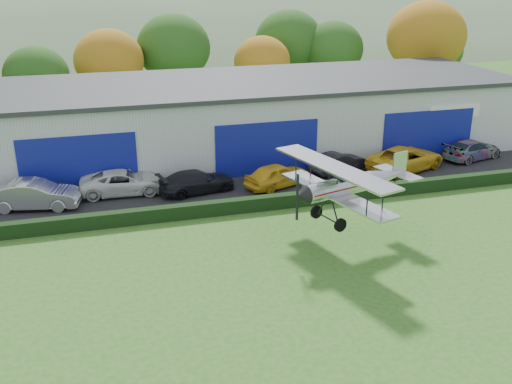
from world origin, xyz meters
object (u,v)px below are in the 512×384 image
object	(u,v)px
car_2	(124,182)
car_3	(197,181)
car_5	(338,163)
hangar	(244,115)
car_7	(472,150)
car_6	(406,158)
car_1	(35,195)
biplane	(349,183)
car_4	(278,175)

from	to	relation	value
car_2	car_3	xyz separation A→B (m)	(4.32, -1.02, -0.03)
car_5	hangar	bearing A→B (deg)	15.91
car_5	car_7	world-z (taller)	car_7
car_6	car_1	bearing A→B (deg)	69.35
car_3	car_6	distance (m)	14.51
hangar	car_3	size ratio (longest dim) A/B	8.53
car_6	biplane	bearing A→B (deg)	115.90
car_1	car_6	bearing A→B (deg)	-78.35
car_3	car_7	xyz separation A→B (m)	(20.37, 1.14, 0.00)
car_1	car_6	distance (m)	23.91
car_1	car_3	world-z (taller)	car_1
car_5	car_6	xyz separation A→B (m)	(4.65, -0.78, 0.13)
hangar	car_5	bearing A→B (deg)	-56.24
hangar	biplane	bearing A→B (deg)	-87.12
car_1	car_2	xyz separation A→B (m)	(5.08, 1.02, -0.11)
car_1	car_2	world-z (taller)	car_1
car_2	car_4	size ratio (longest dim) A/B	1.18
car_2	car_3	size ratio (longest dim) A/B	1.09
car_5	car_3	bearing A→B (deg)	78.23
biplane	car_6	bearing A→B (deg)	31.34
car_2	car_4	world-z (taller)	car_4
car_2	car_6	world-z (taller)	car_6
car_2	car_7	size ratio (longest dim) A/B	1.09
car_3	car_5	distance (m)	9.92
hangar	car_6	xyz separation A→B (m)	(9.35, -7.82, -1.79)
car_1	car_6	world-z (taller)	car_1
car_4	biplane	xyz separation A→B (m)	(0.91, -8.48, 2.38)
car_3	car_7	size ratio (longest dim) A/B	0.99
biplane	hangar	bearing A→B (deg)	77.01
car_1	car_7	distance (m)	29.79
car_2	car_1	bearing A→B (deg)	103.81
car_1	car_3	size ratio (longest dim) A/B	1.06
car_4	biplane	distance (m)	8.86
hangar	car_2	world-z (taller)	hangar
hangar	car_2	xyz separation A→B (m)	(-9.48, -7.07, -1.88)
hangar	car_4	world-z (taller)	hangar
car_3	car_5	size ratio (longest dim) A/B	1.16
car_1	biplane	xyz separation A→B (m)	(15.41, -8.90, 2.30)
car_1	hangar	bearing A→B (deg)	-49.93
car_3	car_1	bearing A→B (deg)	79.17
car_7	biplane	bearing A→B (deg)	109.43
car_1	car_2	bearing A→B (deg)	-67.62
car_2	car_6	xyz separation A→B (m)	(18.83, -0.75, 0.09)
car_1	car_3	distance (m)	9.40
car_3	car_7	bearing A→B (deg)	-97.68
car_2	car_3	bearing A→B (deg)	-100.81
car_1	car_5	distance (m)	19.29
hangar	car_1	xyz separation A→B (m)	(-14.56, -8.10, -1.78)
car_3	hangar	bearing A→B (deg)	-43.41
car_2	car_6	size ratio (longest dim) A/B	0.89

